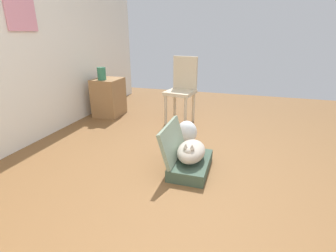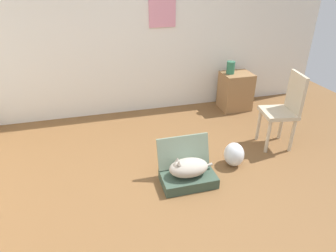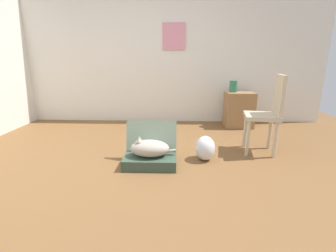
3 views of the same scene
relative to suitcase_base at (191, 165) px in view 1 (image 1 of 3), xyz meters
The scene contains 8 objects.
ground_plane 0.18m from the suitcase_base, 142.42° to the right, with size 7.68×7.68×0.00m, color brown.
suitcase_base is the anchor object (origin of this frame).
suitcase_lid 0.31m from the suitcase_base, 90.00° to the left, with size 0.60×0.37×0.04m, color gray.
cat 0.16m from the suitcase_base, behind, with size 0.52×0.27×0.23m.
plastic_bag_white 0.69m from the suitcase_base, 16.82° to the left, with size 0.24×0.26×0.30m, color silver.
side_table 2.27m from the suitcase_base, 50.68° to the left, with size 0.49×0.42×0.63m, color olive.
vase_tall 2.30m from the suitcase_base, 53.52° to the left, with size 0.13×0.13×0.20m, color #2D7051.
chair 1.61m from the suitcase_base, 17.90° to the left, with size 0.47×0.47×1.01m.
Camera 1 is at (-2.10, -0.34, 1.33)m, focal length 26.66 mm.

